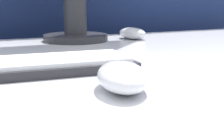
{
  "coord_description": "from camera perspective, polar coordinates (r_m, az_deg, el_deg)",
  "views": [
    {
      "loc": [
        -0.22,
        -0.52,
        0.87
      ],
      "look_at": [
        -0.03,
        -0.1,
        0.77
      ],
      "focal_mm": 50.0,
      "sensor_mm": 36.0,
      "label": 1
    }
  ],
  "objects": [
    {
      "name": "partition_panel",
      "position": [
        1.25,
        -13.21,
        -1.61
      ],
      "size": [
        5.0,
        0.03,
        1.14
      ],
      "color": "navy",
      "rests_on": "ground_plane"
    },
    {
      "name": "computer_mouse_near",
      "position": [
        0.44,
        1.94,
        -1.21
      ],
      "size": [
        0.1,
        0.14,
        0.04
      ],
      "rotation": [
        0.0,
        0.0,
        -0.27
      ],
      "color": "white",
      "rests_on": "desk"
    },
    {
      "name": "keyboard",
      "position": [
        0.57,
        -14.88,
        0.7
      ],
      "size": [
        0.38,
        0.15,
        0.02
      ],
      "rotation": [
        0.0,
        0.0,
        -0.07
      ],
      "color": "#28282D",
      "rests_on": "desk"
    },
    {
      "name": "computer_mouse_far",
      "position": [
        1.02,
        3.74,
        6.72
      ],
      "size": [
        0.08,
        0.12,
        0.04
      ],
      "rotation": [
        0.0,
        0.0,
        0.18
      ],
      "color": "silver",
      "rests_on": "desk"
    }
  ]
}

